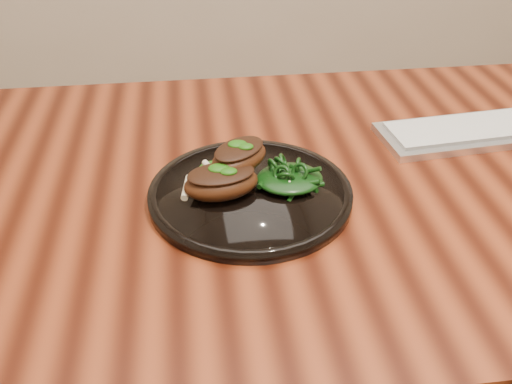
{
  "coord_description": "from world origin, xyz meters",
  "views": [
    {
      "loc": [
        -0.36,
        -0.73,
        1.22
      ],
      "look_at": [
        -0.28,
        -0.08,
        0.78
      ],
      "focal_mm": 40.0,
      "sensor_mm": 36.0,
      "label": 1
    }
  ],
  "objects_px": {
    "desk": "(416,210)",
    "keyboard": "(492,129)",
    "plate": "(250,193)",
    "greens_heap": "(290,175)",
    "lamb_chop_front": "(221,181)"
  },
  "relations": [
    {
      "from": "desk",
      "to": "keyboard",
      "type": "distance_m",
      "value": 0.21
    },
    {
      "from": "plate",
      "to": "lamb_chop_front",
      "type": "bearing_deg",
      "value": -166.32
    },
    {
      "from": "desk",
      "to": "greens_heap",
      "type": "height_order",
      "value": "greens_heap"
    },
    {
      "from": "keyboard",
      "to": "plate",
      "type": "bearing_deg",
      "value": -161.56
    },
    {
      "from": "desk",
      "to": "keyboard",
      "type": "xyz_separation_m",
      "value": [
        0.16,
        0.09,
        0.09
      ]
    },
    {
      "from": "plate",
      "to": "lamb_chop_front",
      "type": "height_order",
      "value": "lamb_chop_front"
    },
    {
      "from": "desk",
      "to": "plate",
      "type": "height_order",
      "value": "plate"
    },
    {
      "from": "greens_heap",
      "to": "keyboard",
      "type": "bearing_deg",
      "value": 20.3
    },
    {
      "from": "greens_heap",
      "to": "keyboard",
      "type": "xyz_separation_m",
      "value": [
        0.38,
        0.14,
        -0.02
      ]
    },
    {
      "from": "greens_heap",
      "to": "plate",
      "type": "bearing_deg",
      "value": -174.81
    },
    {
      "from": "plate",
      "to": "greens_heap",
      "type": "relative_size",
      "value": 3.02
    },
    {
      "from": "greens_heap",
      "to": "keyboard",
      "type": "relative_size",
      "value": 0.24
    },
    {
      "from": "plate",
      "to": "keyboard",
      "type": "height_order",
      "value": "keyboard"
    },
    {
      "from": "desk",
      "to": "keyboard",
      "type": "bearing_deg",
      "value": 30.92
    },
    {
      "from": "lamb_chop_front",
      "to": "plate",
      "type": "bearing_deg",
      "value": 13.68
    }
  ]
}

